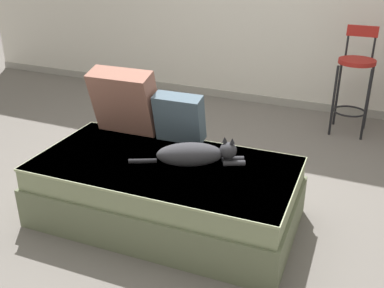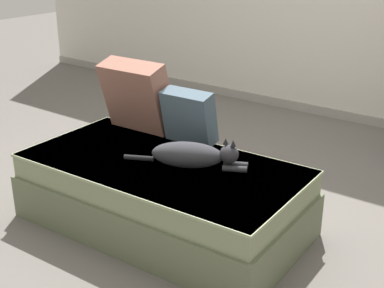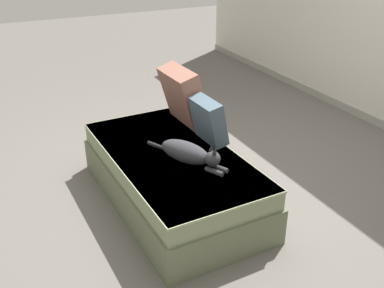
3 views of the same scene
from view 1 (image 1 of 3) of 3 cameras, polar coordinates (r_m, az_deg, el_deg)
name	(u,v)px [view 1 (image 1 of 3)]	position (r m, az deg, el deg)	size (l,w,h in m)	color
ground_plane	(190,191)	(3.42, -0.26, -6.03)	(16.00, 16.00, 0.00)	#66605B
wall_baseboard_trim	(267,100)	(5.30, 9.54, 5.56)	(8.00, 0.02, 0.09)	gray
couch	(165,191)	(3.00, -3.42, -5.99)	(1.74, 0.95, 0.43)	#636B50
throw_pillow_corner	(125,101)	(3.29, -8.51, 5.39)	(0.47, 0.30, 0.49)	#936051
throw_pillow_middle	(179,118)	(3.13, -1.61, 3.33)	(0.35, 0.20, 0.36)	#4C6070
cat	(195,154)	(2.83, 0.33, -1.31)	(0.70, 0.37, 0.19)	#333338
bar_stool_near_window	(355,75)	(4.56, 20.00, 8.24)	(0.34, 0.34, 1.01)	black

